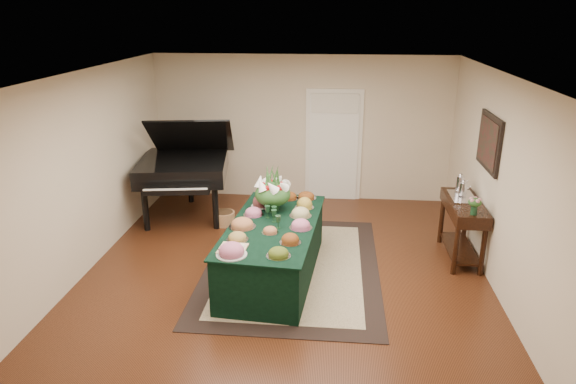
# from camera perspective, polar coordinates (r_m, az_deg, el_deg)

# --- Properties ---
(ground) EXTENTS (6.00, 6.00, 0.00)m
(ground) POSITION_cam_1_polar(r_m,az_deg,el_deg) (7.30, -0.23, -8.58)
(ground) COLOR black
(ground) RESTS_ON ground
(area_rug) EXTENTS (2.43, 3.40, 0.01)m
(area_rug) POSITION_cam_1_polar(r_m,az_deg,el_deg) (7.36, 0.47, -8.26)
(area_rug) COLOR black
(area_rug) RESTS_ON ground
(kitchen_doorway) EXTENTS (1.05, 0.07, 2.10)m
(kitchen_doorway) POSITION_cam_1_polar(r_m,az_deg,el_deg) (9.68, 5.08, 5.03)
(kitchen_doorway) COLOR white
(kitchen_doorway) RESTS_ON ground
(buffet_table) EXTENTS (1.31, 2.45, 0.77)m
(buffet_table) POSITION_cam_1_polar(r_m,az_deg,el_deg) (6.97, -1.62, -6.44)
(buffet_table) COLOR black
(buffet_table) RESTS_ON ground
(food_platters) EXTENTS (1.09, 2.30, 0.14)m
(food_platters) POSITION_cam_1_polar(r_m,az_deg,el_deg) (6.83, -1.80, -3.06)
(food_platters) COLOR #A4AEA5
(food_platters) RESTS_ON buffet_table
(cutting_board) EXTENTS (0.34, 0.34, 0.10)m
(cutting_board) POSITION_cam_1_polar(r_m,az_deg,el_deg) (6.15, -6.13, -5.99)
(cutting_board) COLOR tan
(cutting_board) RESTS_ON buffet_table
(green_goblets) EXTENTS (0.26, 0.41, 0.18)m
(green_goblets) POSITION_cam_1_polar(r_m,az_deg,el_deg) (6.85, -1.64, -2.61)
(green_goblets) COLOR #15351D
(green_goblets) RESTS_ON buffet_table
(floral_centerpiece) EXTENTS (0.52, 0.52, 0.52)m
(floral_centerpiece) POSITION_cam_1_polar(r_m,az_deg,el_deg) (7.16, -1.72, 0.25)
(floral_centerpiece) COLOR #15351D
(floral_centerpiece) RESTS_ON buffet_table
(grand_piano) EXTENTS (1.74, 1.94, 1.79)m
(grand_piano) POSITION_cam_1_polar(r_m,az_deg,el_deg) (9.00, -11.49, 2.77)
(grand_piano) COLOR black
(grand_piano) RESTS_ON ground
(wicker_basket) EXTENTS (0.36, 0.36, 0.23)m
(wicker_basket) POSITION_cam_1_polar(r_m,az_deg,el_deg) (8.77, -7.09, -2.91)
(wicker_basket) COLOR #9D693F
(wicker_basket) RESTS_ON ground
(mahogany_sideboard) EXTENTS (0.45, 1.23, 0.88)m
(mahogany_sideboard) POSITION_cam_1_polar(r_m,az_deg,el_deg) (7.77, 18.91, -2.39)
(mahogany_sideboard) COLOR black
(mahogany_sideboard) RESTS_ON ground
(tea_service) EXTENTS (0.34, 0.58, 0.30)m
(tea_service) POSITION_cam_1_polar(r_m,az_deg,el_deg) (7.91, 18.73, 0.49)
(tea_service) COLOR silver
(tea_service) RESTS_ON mahogany_sideboard
(pink_bouquet) EXTENTS (0.19, 0.19, 0.25)m
(pink_bouquet) POSITION_cam_1_polar(r_m,az_deg,el_deg) (7.20, 20.05, -1.15)
(pink_bouquet) COLOR #15351D
(pink_bouquet) RESTS_ON mahogany_sideboard
(wall_painting) EXTENTS (0.05, 0.95, 0.75)m
(wall_painting) POSITION_cam_1_polar(r_m,az_deg,el_deg) (7.51, 21.44, 5.17)
(wall_painting) COLOR black
(wall_painting) RESTS_ON ground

